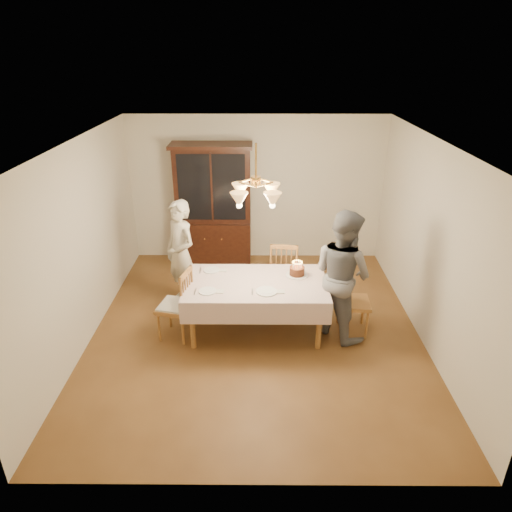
{
  "coord_description": "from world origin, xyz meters",
  "views": [
    {
      "loc": [
        0.03,
        -5.39,
        3.64
      ],
      "look_at": [
        0.0,
        0.2,
        1.05
      ],
      "focal_mm": 32.0,
      "sensor_mm": 36.0,
      "label": 1
    }
  ],
  "objects_px": {
    "dining_table": "(256,287)",
    "chair_far_side": "(284,274)",
    "elderly_woman": "(181,254)",
    "birthday_cake": "(297,272)",
    "china_hutch": "(213,207)"
  },
  "relations": [
    {
      "from": "china_hutch",
      "to": "birthday_cake",
      "type": "relative_size",
      "value": 7.2
    },
    {
      "from": "dining_table",
      "to": "china_hutch",
      "type": "xyz_separation_m",
      "value": [
        -0.76,
        2.25,
        0.36
      ]
    },
    {
      "from": "elderly_woman",
      "to": "birthday_cake",
      "type": "height_order",
      "value": "elderly_woman"
    },
    {
      "from": "chair_far_side",
      "to": "birthday_cake",
      "type": "bearing_deg",
      "value": -78.58
    },
    {
      "from": "dining_table",
      "to": "chair_far_side",
      "type": "height_order",
      "value": "chair_far_side"
    },
    {
      "from": "dining_table",
      "to": "china_hutch",
      "type": "relative_size",
      "value": 0.88
    },
    {
      "from": "china_hutch",
      "to": "birthday_cake",
      "type": "height_order",
      "value": "china_hutch"
    },
    {
      "from": "china_hutch",
      "to": "birthday_cake",
      "type": "distance_m",
      "value": 2.46
    },
    {
      "from": "chair_far_side",
      "to": "dining_table",
      "type": "bearing_deg",
      "value": -116.37
    },
    {
      "from": "dining_table",
      "to": "elderly_woman",
      "type": "height_order",
      "value": "elderly_woman"
    },
    {
      "from": "dining_table",
      "to": "chair_far_side",
      "type": "relative_size",
      "value": 1.9
    },
    {
      "from": "dining_table",
      "to": "china_hutch",
      "type": "distance_m",
      "value": 2.41
    },
    {
      "from": "dining_table",
      "to": "birthday_cake",
      "type": "relative_size",
      "value": 6.33
    },
    {
      "from": "dining_table",
      "to": "elderly_woman",
      "type": "xyz_separation_m",
      "value": [
        -1.12,
        0.76,
        0.14
      ]
    },
    {
      "from": "china_hutch",
      "to": "elderly_woman",
      "type": "bearing_deg",
      "value": -103.47
    }
  ]
}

